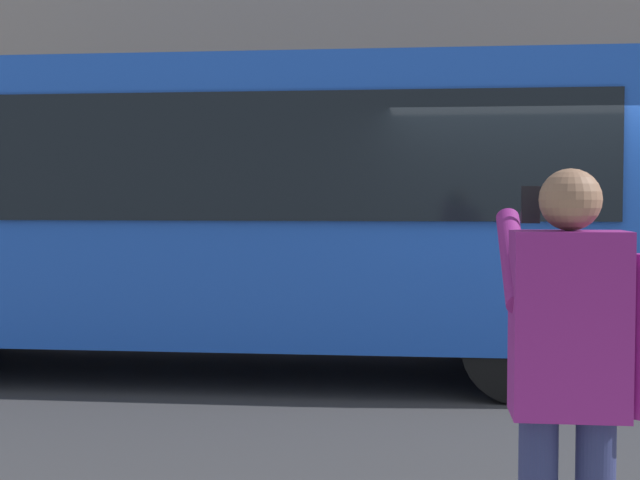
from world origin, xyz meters
TOP-DOWN VIEW (x-y plane):
  - ground_plane at (0.00, 0.00)m, footprint 60.00×60.00m
  - red_bus at (3.17, -0.74)m, footprint 9.05×2.54m
  - pedestrian_photographer at (0.47, 4.81)m, footprint 0.53×0.52m

SIDE VIEW (x-z plane):
  - ground_plane at x=0.00m, z-range 0.00..0.00m
  - pedestrian_photographer at x=0.47m, z-range 0.29..1.99m
  - red_bus at x=3.17m, z-range 0.14..3.22m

